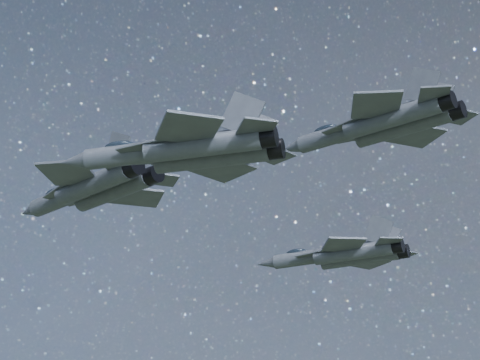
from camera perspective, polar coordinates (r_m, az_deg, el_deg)
The scene contains 4 objects.
jet_lead at distance 75.59m, azimuth -10.38°, elevation -0.56°, with size 20.28×13.94×5.09m.
jet_left at distance 78.59m, azimuth 7.40°, elevation -5.26°, with size 16.21×11.45×4.11m.
jet_right at distance 55.26m, azimuth -3.66°, elevation 2.14°, with size 17.22×11.71×4.33m.
jet_slot at distance 59.42m, azimuth 10.09°, elevation 3.98°, with size 15.51×10.87×3.91m.
Camera 1 is at (30.88, -56.08, 116.14)m, focal length 60.00 mm.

